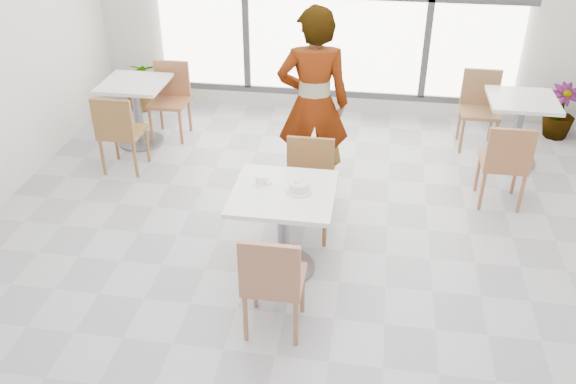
# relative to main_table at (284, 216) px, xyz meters

# --- Properties ---
(floor) EXTENTS (7.00, 7.00, 0.00)m
(floor) POSITION_rel_main_table_xyz_m (0.10, -0.12, -0.52)
(floor) COLOR #9E9EA5
(floor) RESTS_ON ground
(main_table) EXTENTS (0.80, 0.80, 0.75)m
(main_table) POSITION_rel_main_table_xyz_m (0.00, 0.00, 0.00)
(main_table) COLOR white
(main_table) RESTS_ON ground
(chair_near) EXTENTS (0.42, 0.42, 0.87)m
(chair_near) POSITION_rel_main_table_xyz_m (0.04, -0.77, -0.02)
(chair_near) COLOR #A1694F
(chair_near) RESTS_ON ground
(chair_far) EXTENTS (0.42, 0.42, 0.87)m
(chair_far) POSITION_rel_main_table_xyz_m (0.12, 0.63, -0.02)
(chair_far) COLOR brown
(chair_far) RESTS_ON ground
(oatmeal_bowl) EXTENTS (0.21, 0.21, 0.10)m
(oatmeal_bowl) POSITION_rel_main_table_xyz_m (0.12, 0.02, 0.27)
(oatmeal_bowl) COLOR white
(oatmeal_bowl) RESTS_ON main_table
(coffee_cup) EXTENTS (0.16, 0.13, 0.07)m
(coffee_cup) POSITION_rel_main_table_xyz_m (-0.20, 0.09, 0.26)
(coffee_cup) COLOR white
(coffee_cup) RESTS_ON main_table
(person) EXTENTS (0.75, 0.55, 1.88)m
(person) POSITION_rel_main_table_xyz_m (0.07, 1.30, 0.42)
(person) COLOR black
(person) RESTS_ON ground
(bg_table_left) EXTENTS (0.70, 0.70, 0.75)m
(bg_table_left) POSITION_rel_main_table_xyz_m (-2.04, 2.10, -0.04)
(bg_table_left) COLOR silver
(bg_table_left) RESTS_ON ground
(bg_table_right) EXTENTS (0.70, 0.70, 0.75)m
(bg_table_right) POSITION_rel_main_table_xyz_m (2.18, 2.26, -0.04)
(bg_table_right) COLOR silver
(bg_table_right) RESTS_ON ground
(bg_chair_left_near) EXTENTS (0.42, 0.42, 0.87)m
(bg_chair_left_near) POSITION_rel_main_table_xyz_m (-1.96, 1.40, -0.02)
(bg_chair_left_near) COLOR brown
(bg_chair_left_near) RESTS_ON ground
(bg_chair_left_far) EXTENTS (0.42, 0.42, 0.87)m
(bg_chair_left_far) POSITION_rel_main_table_xyz_m (-1.73, 2.41, -0.02)
(bg_chair_left_far) COLOR #9A5D3B
(bg_chair_left_far) RESTS_ON ground
(bg_chair_right_near) EXTENTS (0.42, 0.42, 0.87)m
(bg_chair_right_near) POSITION_rel_main_table_xyz_m (1.90, 1.30, -0.02)
(bg_chair_right_near) COLOR #985F3B
(bg_chair_right_near) RESTS_ON ground
(bg_chair_right_far) EXTENTS (0.42, 0.42, 0.87)m
(bg_chair_right_far) POSITION_rel_main_table_xyz_m (1.82, 2.67, -0.02)
(bg_chair_right_far) COLOR olive
(bg_chair_right_far) RESTS_ON ground
(plant_left) EXTENTS (0.64, 0.56, 0.66)m
(plant_left) POSITION_rel_main_table_xyz_m (-2.36, 3.08, -0.19)
(plant_left) COLOR #498B44
(plant_left) RESTS_ON ground
(plant_right) EXTENTS (0.39, 0.39, 0.65)m
(plant_right) POSITION_rel_main_table_xyz_m (2.80, 3.01, -0.20)
(plant_right) COLOR #47743A
(plant_right) RESTS_ON ground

